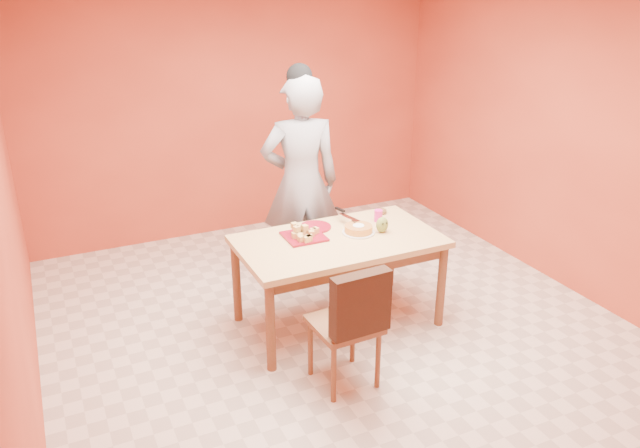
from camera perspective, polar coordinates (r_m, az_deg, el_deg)
name	(u,v)px	position (r m, az deg, el deg)	size (l,w,h in m)	color
floor	(342,333)	(5.14, 1.99, -9.89)	(5.00, 5.00, 0.00)	beige
wall_back	(237,109)	(6.81, -7.61, 10.37)	(4.50, 4.50, 0.00)	#CA4B2E
wall_left	(4,224)	(4.11, -26.92, 0.01)	(5.00, 5.00, 0.00)	#CA4B2E
wall_right	(573,140)	(5.91, 22.15, 7.09)	(5.00, 5.00, 0.00)	#CA4B2E
dining_table	(339,249)	(4.97, 1.71, -2.34)	(1.60, 0.90, 0.76)	tan
dining_chair	(346,322)	(4.33, 2.36, -8.97)	(0.45, 0.52, 0.95)	brown
pastry_pile	(304,230)	(4.93, -1.48, -0.57)	(0.28, 0.28, 0.09)	#E6BA62
person	(301,184)	(5.55, -1.77, 3.72)	(0.71, 0.46, 1.94)	gray
pastry_platter	(304,236)	(4.95, -1.47, -1.15)	(0.31, 0.31, 0.02)	maroon
red_dinner_plate	(315,227)	(5.13, -0.44, -0.27)	(0.26, 0.26, 0.02)	maroon
white_cake_plate	(358,232)	(5.04, 3.53, -0.77)	(0.26, 0.26, 0.01)	silver
sponge_cake	(358,229)	(5.03, 3.54, -0.44)	(0.23, 0.23, 0.05)	gold
cake_server	(349,217)	(5.17, 2.69, 0.61)	(0.04, 0.23, 0.01)	silver
egg_ornament	(382,225)	(5.05, 5.70, -0.07)	(0.10, 0.08, 0.13)	olive
magenta_glass	(378,216)	(5.27, 5.35, 0.76)	(0.07, 0.07, 0.10)	#D6208B
checker_tin	(381,212)	(5.46, 5.57, 1.13)	(0.10, 0.10, 0.03)	#331D0E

